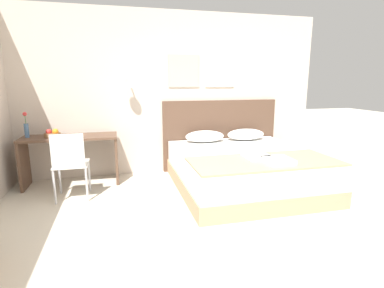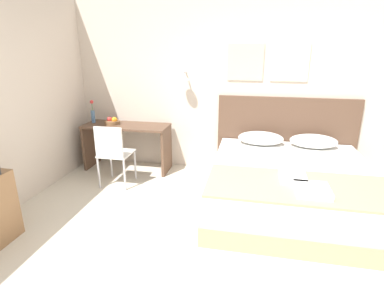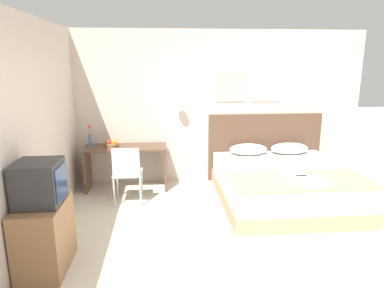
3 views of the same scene
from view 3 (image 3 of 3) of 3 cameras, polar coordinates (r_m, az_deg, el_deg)
The scene contains 15 objects.
ground_plane at distance 4.01m, azimuth 8.21°, elevation -18.61°, with size 24.00×24.00×0.00m, color beige.
wall_back at distance 6.06m, azimuth 3.04°, elevation 6.10°, with size 5.43×0.31×2.65m.
bed at distance 5.49m, azimuth 14.97°, elevation -6.61°, with size 1.93×2.06×0.55m.
headboard at distance 6.35m, azimuth 11.97°, elevation -0.49°, with size 2.05×0.06×1.21m.
pillow_left at distance 6.00m, azimuth 9.36°, elevation -0.88°, with size 0.65×0.38×0.19m.
pillow_right at distance 6.22m, azimuth 15.92°, elevation -0.71°, with size 0.65×0.38×0.19m.
throw_blanket at distance 4.87m, azimuth 17.54°, elevation -5.83°, with size 1.87×0.83×0.02m.
folded_towel_near_foot at distance 4.96m, azimuth 16.41°, elevation -4.86°, with size 0.27×0.34×0.06m.
folded_towel_mid_bed at distance 4.77m, azimuth 19.36°, elevation -5.84°, with size 0.32×0.33×0.06m.
desk at distance 5.86m, azimuth -10.89°, elevation -2.41°, with size 1.35×0.52×0.74m.
desk_chair at distance 5.22m, azimuth -10.78°, elevation -4.36°, with size 0.43×0.43×0.90m.
fruit_bowl at distance 5.82m, azimuth -13.27°, elevation -0.04°, with size 0.23×0.23×0.12m.
flower_vase at distance 5.88m, azimuth -16.59°, elevation 0.94°, with size 0.06×0.06×0.37m.
tv_stand at distance 3.97m, azimuth -23.33°, elevation -13.92°, with size 0.44×0.71×0.73m.
television at distance 3.75m, azimuth -24.13°, elevation -5.93°, with size 0.43×0.44×0.44m.
Camera 3 is at (-0.83, -3.29, 2.13)m, focal length 32.00 mm.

